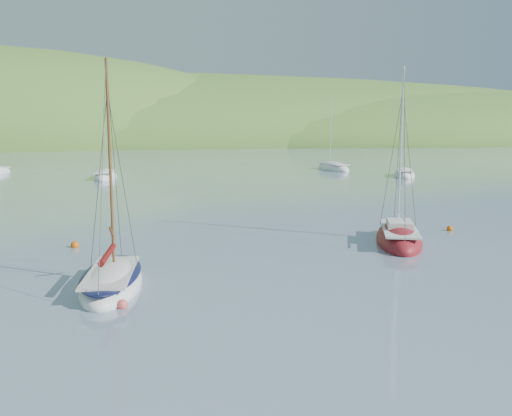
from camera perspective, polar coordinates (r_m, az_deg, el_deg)
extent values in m
plane|color=slate|center=(22.68, -0.14, -9.12)|extent=(700.00, 700.00, 0.00)
ellipsoid|color=#326827|center=(191.27, -11.08, 6.52)|extent=(440.00, 110.00, 44.00)
ellipsoid|color=#326827|center=(204.42, 15.28, 6.51)|extent=(240.00, 100.00, 34.00)
ellipsoid|color=white|center=(24.94, -14.22, -7.44)|extent=(3.19, 6.87, 1.62)
cube|color=beige|center=(24.66, -14.32, -6.23)|extent=(2.40, 5.35, 0.10)
cylinder|color=brown|center=(24.84, -14.38, 4.13)|extent=(0.12, 0.12, 8.84)
ellipsoid|color=#0D123A|center=(24.82, -14.26, -6.38)|extent=(3.14, 6.80, 0.28)
cylinder|color=#63100C|center=(23.81, -14.63, -4.53)|extent=(0.61, 3.19, 0.24)
ellipsoid|color=maroon|center=(33.78, 14.08, -3.15)|extent=(5.02, 7.75, 2.02)
cube|color=beige|center=(33.50, 14.15, -2.00)|extent=(3.84, 6.01, 0.10)
cylinder|color=white|center=(33.99, 14.28, 5.86)|extent=(0.12, 0.12, 9.16)
cube|color=beige|center=(33.45, 14.16, -1.60)|extent=(2.03, 2.41, 0.42)
cylinder|color=white|center=(32.62, 14.32, -0.67)|extent=(1.37, 3.31, 0.09)
ellipsoid|color=white|center=(71.14, -14.82, 2.98)|extent=(3.21, 7.52, 2.00)
cube|color=beige|center=(70.93, -14.86, 3.53)|extent=(2.41, 5.86, 0.10)
cylinder|color=white|center=(71.70, -14.89, 7.07)|extent=(0.12, 0.12, 8.78)
ellipsoid|color=white|center=(81.46, 7.72, 3.90)|extent=(3.68, 8.15, 2.14)
cube|color=beige|center=(81.26, 7.78, 4.42)|extent=(2.77, 6.35, 0.10)
cylinder|color=white|center=(82.03, 7.50, 7.74)|extent=(0.12, 0.12, 9.46)
ellipsoid|color=white|center=(73.85, 14.62, 3.18)|extent=(5.13, 7.50, 1.94)
cube|color=beige|center=(73.65, 14.64, 3.70)|extent=(3.92, 5.82, 0.10)
cylinder|color=white|center=(74.41, 14.72, 7.01)|extent=(0.12, 0.12, 8.52)
sphere|color=#E84F4E|center=(22.23, -13.23, -9.41)|extent=(0.42, 0.42, 0.42)
sphere|color=#D05708|center=(38.37, 18.81, -1.98)|extent=(0.41, 0.41, 0.41)
sphere|color=#D05708|center=(33.17, -17.65, -3.56)|extent=(0.45, 0.45, 0.45)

